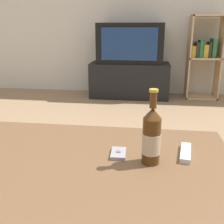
{
  "coord_description": "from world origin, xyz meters",
  "views": [
    {
      "loc": [
        0.24,
        -0.82,
        0.91
      ],
      "look_at": [
        0.08,
        0.39,
        0.52
      ],
      "focal_mm": 42.0,
      "sensor_mm": 36.0,
      "label": 1
    }
  ],
  "objects_px": {
    "bookshelf": "(204,55)",
    "remote_control": "(186,153)",
    "television": "(130,43)",
    "tv_stand": "(129,80)",
    "beer_bottle": "(151,137)",
    "cell_phone": "(118,153)"
  },
  "relations": [
    {
      "from": "cell_phone",
      "to": "tv_stand",
      "type": "bearing_deg",
      "value": 90.79
    },
    {
      "from": "tv_stand",
      "to": "remote_control",
      "type": "distance_m",
      "value": 2.59
    },
    {
      "from": "tv_stand",
      "to": "television",
      "type": "distance_m",
      "value": 0.49
    },
    {
      "from": "tv_stand",
      "to": "beer_bottle",
      "type": "relative_size",
      "value": 3.64
    },
    {
      "from": "bookshelf",
      "to": "remote_control",
      "type": "bearing_deg",
      "value": -102.05
    },
    {
      "from": "television",
      "to": "bookshelf",
      "type": "xyz_separation_m",
      "value": [
        0.96,
        0.09,
        -0.15
      ]
    },
    {
      "from": "bookshelf",
      "to": "beer_bottle",
      "type": "xyz_separation_m",
      "value": [
        -0.71,
        -2.72,
        -0.05
      ]
    },
    {
      "from": "remote_control",
      "to": "cell_phone",
      "type": "bearing_deg",
      "value": -163.03
    },
    {
      "from": "beer_bottle",
      "to": "bookshelf",
      "type": "bearing_deg",
      "value": 75.46
    },
    {
      "from": "tv_stand",
      "to": "television",
      "type": "relative_size",
      "value": 1.23
    },
    {
      "from": "bookshelf",
      "to": "beer_bottle",
      "type": "bearing_deg",
      "value": -104.54
    },
    {
      "from": "bookshelf",
      "to": "remote_control",
      "type": "relative_size",
      "value": 6.43
    },
    {
      "from": "beer_bottle",
      "to": "remote_control",
      "type": "height_order",
      "value": "beer_bottle"
    },
    {
      "from": "tv_stand",
      "to": "bookshelf",
      "type": "distance_m",
      "value": 1.02
    },
    {
      "from": "television",
      "to": "remote_control",
      "type": "distance_m",
      "value": 2.6
    },
    {
      "from": "tv_stand",
      "to": "beer_bottle",
      "type": "distance_m",
      "value": 2.67
    },
    {
      "from": "remote_control",
      "to": "tv_stand",
      "type": "bearing_deg",
      "value": 108.0
    },
    {
      "from": "beer_bottle",
      "to": "cell_phone",
      "type": "relative_size",
      "value": 2.87
    },
    {
      "from": "beer_bottle",
      "to": "cell_phone",
      "type": "bearing_deg",
      "value": 160.78
    },
    {
      "from": "beer_bottle",
      "to": "television",
      "type": "bearing_deg",
      "value": 95.56
    },
    {
      "from": "television",
      "to": "bookshelf",
      "type": "relative_size",
      "value": 0.8
    },
    {
      "from": "cell_phone",
      "to": "bookshelf",
      "type": "bearing_deg",
      "value": 70.65
    }
  ]
}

